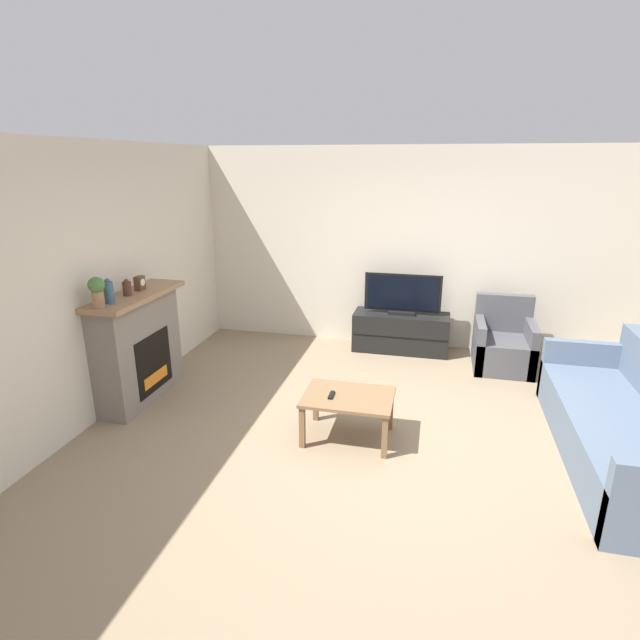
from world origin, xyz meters
name	(u,v)px	position (x,y,z in m)	size (l,w,h in m)	color
ground_plane	(380,440)	(0.00, 0.00, 0.00)	(24.00, 24.00, 0.00)	#89755B
wall_back	(407,249)	(0.00, 2.70, 1.35)	(12.00, 0.06, 2.70)	beige
wall_left	(95,284)	(-2.86, 0.00, 1.35)	(0.06, 12.00, 2.70)	beige
fireplace	(138,346)	(-2.65, 0.28, 0.61)	(0.46, 1.29, 1.20)	slate
mantel_vase_left	(109,292)	(-2.64, -0.10, 1.31)	(0.09, 0.09, 0.24)	#385670
mantel_vase_centre_left	(127,288)	(-2.64, 0.19, 1.27)	(0.09, 0.09, 0.17)	#512D23
mantel_clock	(140,283)	(-2.64, 0.41, 1.27)	(0.08, 0.11, 0.15)	brown
potted_plant	(97,290)	(-2.64, -0.26, 1.36)	(0.15, 0.15, 0.29)	#936B4C
tv_stand	(401,332)	(-0.01, 2.40, 0.26)	(1.28, 0.48, 0.52)	black
tv	(403,296)	(-0.01, 2.40, 0.78)	(1.02, 0.18, 0.55)	black
armchair	(503,345)	(1.28, 2.11, 0.29)	(0.70, 0.76, 0.88)	#4C4C51
coffee_table	(348,402)	(-0.31, -0.02, 0.37)	(0.83, 0.60, 0.43)	brown
remote	(331,395)	(-0.46, -0.06, 0.44)	(0.04, 0.15, 0.02)	black
couch	(627,431)	(2.09, 0.16, 0.29)	(0.90, 2.44, 0.89)	slate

